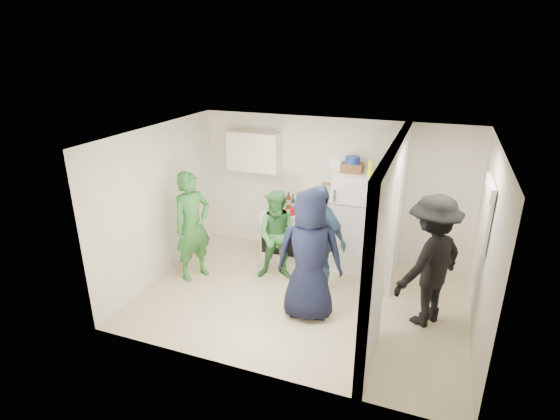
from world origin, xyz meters
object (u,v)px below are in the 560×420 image
object	(u,v)px
person_green_left	(193,226)
person_denim	(318,238)
blue_bowl	(352,160)
person_green_center	(279,236)
wicker_basket	(352,168)
person_navy	(310,256)
stove	(284,232)
fridge	(354,221)
yellow_cup_stack_top	(370,169)
person_nook	(430,261)

from	to	relation	value
person_green_left	person_denim	bearing A→B (deg)	-54.86
blue_bowl	person_green_center	distance (m)	1.72
wicker_basket	blue_bowl	world-z (taller)	blue_bowl
blue_bowl	person_navy	distance (m)	1.98
stove	person_green_center	distance (m)	0.95
fridge	blue_bowl	distance (m)	1.05
stove	fridge	world-z (taller)	fridge
stove	yellow_cup_stack_top	distance (m)	2.04
yellow_cup_stack_top	blue_bowl	bearing A→B (deg)	154.89
person_denim	person_green_center	bearing A→B (deg)	-162.88
person_green_center	person_nook	distance (m)	2.37
person_green_left	person_navy	world-z (taller)	person_navy
person_green_center	stove	bearing A→B (deg)	91.13
person_denim	wicker_basket	bearing A→B (deg)	97.68
yellow_cup_stack_top	person_denim	world-z (taller)	yellow_cup_stack_top
wicker_basket	person_green_left	size ratio (longest dim) A/B	0.19
person_denim	stove	bearing A→B (deg)	157.36
blue_bowl	person_nook	distance (m)	2.12
fridge	yellow_cup_stack_top	xyz separation A→B (m)	(0.22, -0.10, 0.97)
yellow_cup_stack_top	person_green_center	distance (m)	1.80
fridge	person_green_center	world-z (taller)	fridge
yellow_cup_stack_top	person_navy	size ratio (longest dim) A/B	0.13
blue_bowl	person_denim	distance (m)	1.43
person_denim	fridge	bearing A→B (deg)	91.26
fridge	person_green_center	distance (m)	1.34
person_green_left	wicker_basket	bearing A→B (deg)	-34.92
yellow_cup_stack_top	person_green_center	bearing A→B (deg)	-149.85
fridge	person_green_left	world-z (taller)	person_green_left
fridge	person_denim	distance (m)	0.98
person_navy	person_nook	size ratio (longest dim) A/B	1.01
person_navy	person_nook	xyz separation A→B (m)	(1.56, 0.43, -0.01)
fridge	person_nook	bearing A→B (deg)	-44.33
wicker_basket	person_denim	xyz separation A→B (m)	(-0.27, -0.96, -0.90)
wicker_basket	person_green_center	xyz separation A→B (m)	(-0.94, -0.88, -1.00)
fridge	person_navy	size ratio (longest dim) A/B	0.89
stove	person_green_center	size ratio (longest dim) A/B	0.57
wicker_basket	person_green_center	distance (m)	1.64
stove	person_green_left	world-z (taller)	person_green_left
wicker_basket	person_nook	bearing A→B (deg)	-43.30
stove	person_green_left	xyz separation A→B (m)	(-1.09, -1.30, 0.48)
person_green_left	person_green_center	distance (m)	1.40
fridge	person_denim	size ratio (longest dim) A/B	0.98
wicker_basket	person_navy	size ratio (longest dim) A/B	0.19
person_navy	wicker_basket	bearing A→B (deg)	-106.66
wicker_basket	person_navy	distance (m)	1.92
wicker_basket	person_denim	distance (m)	1.34
fridge	person_denim	bearing A→B (deg)	-112.23
fridge	blue_bowl	bearing A→B (deg)	153.43
fridge	person_green_left	distance (m)	2.69
person_green_left	person_denim	distance (m)	2.03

